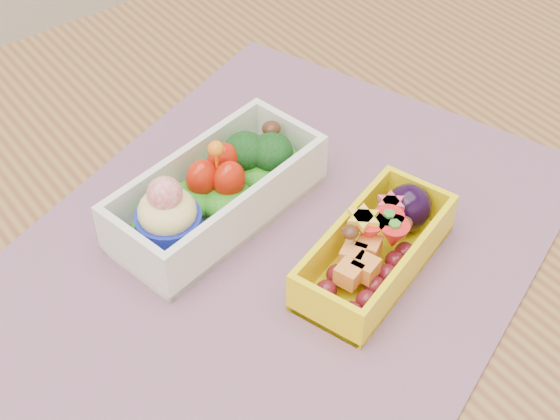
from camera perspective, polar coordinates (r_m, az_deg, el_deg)
table at (r=0.77m, az=-1.38°, el=-6.51°), size 1.20×0.80×0.75m
placemat at (r=0.68m, az=-0.25°, el=-2.84°), size 0.60×0.53×0.00m
bento_white at (r=0.69m, az=-4.52°, el=1.24°), size 0.20×0.12×0.08m
bento_yellow at (r=0.65m, az=6.87°, el=-2.63°), size 0.17×0.11×0.05m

